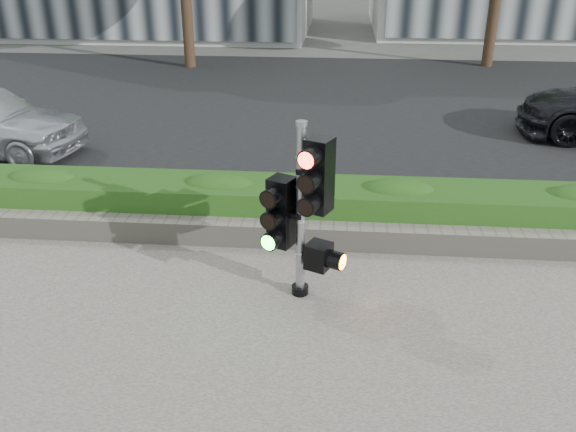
{
  "coord_description": "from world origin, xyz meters",
  "views": [
    {
      "loc": [
        0.59,
        -5.92,
        4.16
      ],
      "look_at": [
        0.02,
        0.6,
        1.1
      ],
      "focal_mm": 38.0,
      "sensor_mm": 36.0,
      "label": 1
    }
  ],
  "objects": [
    {
      "name": "stone_wall",
      "position": [
        0.0,
        1.9,
        0.2
      ],
      "size": [
        12.0,
        0.32,
        0.34
      ],
      "primitive_type": "cube",
      "color": "gray",
      "rests_on": "sidewalk"
    },
    {
      "name": "road",
      "position": [
        0.0,
        10.0,
        0.01
      ],
      "size": [
        60.0,
        13.0,
        0.02
      ],
      "primitive_type": "cube",
      "color": "black",
      "rests_on": "ground"
    },
    {
      "name": "hedge",
      "position": [
        0.0,
        2.55,
        0.37
      ],
      "size": [
        12.0,
        1.0,
        0.68
      ],
      "primitive_type": "cube",
      "color": "#3E8328",
      "rests_on": "sidewalk"
    },
    {
      "name": "ground",
      "position": [
        0.0,
        0.0,
        0.0
      ],
      "size": [
        120.0,
        120.0,
        0.0
      ],
      "primitive_type": "plane",
      "color": "#51514C",
      "rests_on": "ground"
    },
    {
      "name": "traffic_signal",
      "position": [
        0.21,
        0.63,
        1.26
      ],
      "size": [
        0.83,
        0.71,
        2.23
      ],
      "rotation": [
        0.0,
        0.0,
        -0.43
      ],
      "color": "black",
      "rests_on": "sidewalk"
    },
    {
      "name": "curb",
      "position": [
        0.0,
        3.15,
        0.06
      ],
      "size": [
        60.0,
        0.25,
        0.12
      ],
      "primitive_type": "cube",
      "color": "gray",
      "rests_on": "ground"
    }
  ]
}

